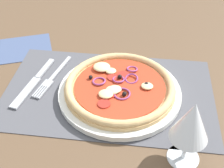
% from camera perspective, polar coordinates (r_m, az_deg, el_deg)
% --- Properties ---
extents(ground_plane, '(1.90, 1.40, 0.02)m').
position_cam_1_polar(ground_plane, '(0.76, -0.64, -2.26)').
color(ground_plane, brown).
extents(placemat, '(0.51, 0.32, 0.00)m').
position_cam_1_polar(placemat, '(0.75, -0.64, -1.47)').
color(placemat, '#4C4C51').
rests_on(placemat, ground_plane).
extents(plate, '(0.30, 0.30, 0.01)m').
position_cam_1_polar(plate, '(0.73, 1.46, -1.55)').
color(plate, silver).
rests_on(plate, placemat).
extents(pizza, '(0.27, 0.27, 0.03)m').
position_cam_1_polar(pizza, '(0.72, 1.42, -0.46)').
color(pizza, tan).
rests_on(pizza, plate).
extents(fork, '(0.06, 0.18, 0.00)m').
position_cam_1_polar(fork, '(0.80, -11.27, 1.10)').
color(fork, '#B2B5BA').
rests_on(fork, placemat).
extents(knife, '(0.05, 0.20, 0.01)m').
position_cam_1_polar(knife, '(0.79, -14.55, 0.32)').
color(knife, '#B2B5BA').
rests_on(knife, placemat).
extents(wine_glass, '(0.07, 0.07, 0.15)m').
position_cam_1_polar(wine_glass, '(0.56, 14.78, -7.07)').
color(wine_glass, silver).
rests_on(wine_glass, ground_plane).
extents(napkin, '(0.19, 0.18, 0.00)m').
position_cam_1_polar(napkin, '(0.94, -16.02, 6.56)').
color(napkin, '#425175').
rests_on(napkin, ground_plane).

